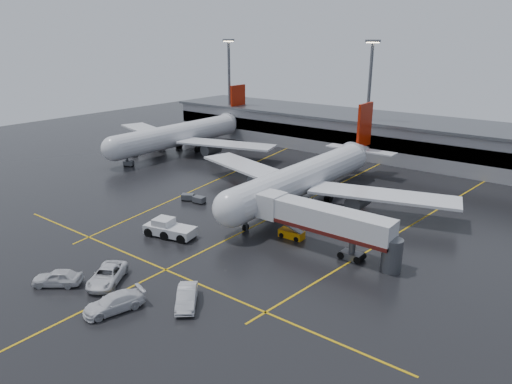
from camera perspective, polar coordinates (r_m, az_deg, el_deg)
The scene contains 22 objects.
ground at distance 71.86m, azimuth 2.24°, elevation -2.94°, with size 220.00×220.00×0.00m, color black.
apron_line_centre at distance 71.85m, azimuth 2.24°, elevation -2.93°, with size 0.25×90.00×0.02m, color gold.
apron_line_stop at distance 56.94m, azimuth -10.92°, elevation -9.26°, with size 60.00×0.25×0.02m, color gold.
apron_line_left at distance 91.12m, azimuth -4.35°, elevation 1.69°, with size 0.25×70.00×0.02m, color gold.
apron_line_right at distance 72.72m, azimuth 18.61°, elevation -3.66°, with size 0.25×70.00×0.02m, color gold.
terminal at distance 111.77m, azimuth 16.80°, elevation 6.36°, with size 122.00×19.00×8.60m.
light_mast_left at distance 128.36m, azimuth -3.27°, elevation 13.16°, with size 3.00×1.20×25.45m.
light_mast_mid at distance 106.69m, azimuth 13.57°, elevation 11.63°, with size 3.00×1.20×25.45m.
main_airliner at distance 78.20m, azimuth 6.42°, elevation 2.00°, with size 48.80×45.60×14.10m.
second_airliner at distance 113.20m, azimuth -8.79°, elevation 7.02°, with size 48.80×45.60×14.10m.
jet_bridge at distance 59.80m, azimuth 8.22°, elevation -3.59°, with size 19.90×3.40×6.05m.
pushback_tractor at distance 65.55m, azimuth -10.54°, elevation -4.46°, with size 7.58×4.43×2.55m.
belt_loader at distance 64.33m, azimuth 4.34°, elevation -5.09°, with size 3.58×1.79×2.22m.
service_van_a at distance 55.44m, azimuth -17.63°, elevation -9.63°, with size 2.93×6.36×1.77m, color silver.
service_van_b at distance 50.09m, azimuth -16.87°, elevation -12.75°, with size 2.47×6.07×1.76m, color silver.
service_van_c at distance 49.44m, azimuth -8.41°, elevation -12.51°, with size 1.88×5.39×1.78m, color silver.
service_van_d at distance 56.82m, azimuth -22.97°, elevation -9.54°, with size 2.13×5.30×1.80m, color silver.
baggage_cart_a at distance 77.69m, azimuth -6.93°, elevation -0.90°, with size 2.10×1.47×1.12m.
baggage_cart_b at distance 79.22m, azimuth -8.28°, elevation -0.58°, with size 2.38×2.15×1.12m.
baggage_cart_c at distance 81.62m, azimuth -2.04°, elevation 0.18°, with size 2.37×2.05×1.12m.
baggage_cart_d at distance 111.18m, azimuth -14.66°, elevation 4.53°, with size 2.22×1.68×1.12m.
baggage_cart_e at distance 102.94m, azimuth -15.21°, elevation 3.40°, with size 2.38×2.16×1.12m.
Camera 1 is at (38.66, -54.65, 26.12)m, focal length 32.94 mm.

